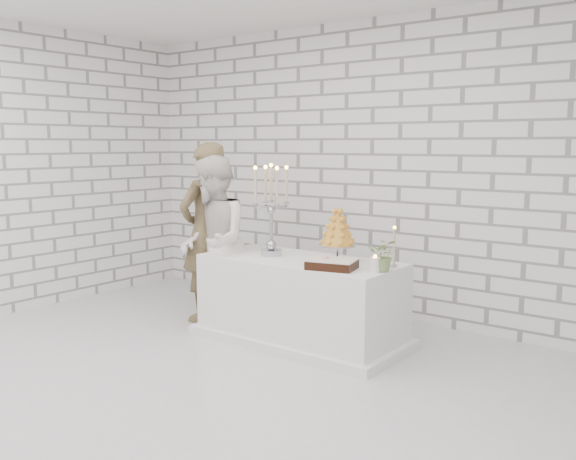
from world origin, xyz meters
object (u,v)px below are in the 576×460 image
at_px(bride, 213,243).
at_px(croquembouche, 338,234).
at_px(groom, 207,232).
at_px(candelabra, 271,210).
at_px(cake_table, 300,300).

distance_m(bride, croquembouche, 1.29).
height_order(groom, bride, groom).
bearing_deg(groom, candelabra, 93.76).
height_order(cake_table, candelabra, candelabra).
relative_size(cake_table, bride, 1.09).
xyz_separation_m(cake_table, candelabra, (-0.32, -0.02, 0.79)).
xyz_separation_m(groom, croquembouche, (1.50, 0.07, 0.11)).
bearing_deg(candelabra, croquembouche, 7.74).
bearing_deg(cake_table, groom, 179.94).
distance_m(groom, bride, 0.30).
bearing_deg(croquembouche, groom, -177.43).
xyz_separation_m(cake_table, croquembouche, (0.34, 0.07, 0.62)).
bearing_deg(croquembouche, cake_table, -168.74).
relative_size(cake_table, groom, 1.01).
distance_m(cake_table, bride, 1.03).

